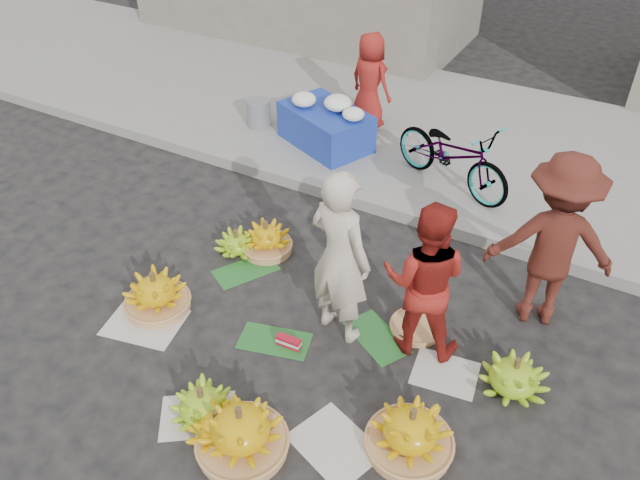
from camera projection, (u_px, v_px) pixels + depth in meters
The scene contains 22 objects.
ground at pixel (295, 331), 5.81m from camera, with size 80.00×80.00×0.00m, color black.
curb at pixel (391, 208), 7.29m from camera, with size 40.00×0.25×0.15m, color gray.
sidewalk at pixel (452, 135), 8.76m from camera, with size 40.00×4.00×0.12m, color gray.
newspaper_scatter at pixel (246, 391), 5.26m from camera, with size 3.20×1.80×0.00m, color beige, non-canonical shape.
banana_leaves at pixel (297, 314), 5.99m from camera, with size 2.00×1.00×0.00m, color #1C5623, non-canonical shape.
banana_bunch_0 at pixel (156, 293), 5.96m from camera, with size 0.67×0.67×0.43m.
banana_bunch_1 at pixel (202, 404), 4.98m from camera, with size 0.60×0.60×0.33m.
banana_bunch_2 at pixel (241, 431), 4.70m from camera, with size 0.83×0.83×0.48m.
banana_bunch_3 at pixel (218, 426), 4.83m from camera, with size 0.58×0.58×0.30m.
banana_bunch_4 at pixel (411, 432), 4.71m from camera, with size 0.67×0.67×0.46m.
banana_bunch_5 at pixel (514, 376), 5.19m from camera, with size 0.64×0.64×0.35m.
banana_bunch_6 at pixel (237, 243), 6.70m from camera, with size 0.44×0.44×0.28m.
banana_bunch_7 at pixel (266, 239), 6.68m from camera, with size 0.55×0.55×0.39m.
basket_spare at pixel (416, 327), 5.82m from camera, with size 0.48×0.48×0.05m, color #B37C4B.
incense_stack at pixel (288, 342), 5.64m from camera, with size 0.23×0.07×0.10m, color #A81123.
vendor_cream at pixel (340, 258), 5.33m from camera, with size 0.62×0.41×1.70m, color beige.
vendor_red at pixel (424, 280), 5.24m from camera, with size 0.74×0.58×1.52m, color #A9241A.
man_striped at pixel (553, 243), 5.47m from camera, with size 1.12×0.64×1.73m, color maroon.
flower_table at pixel (326, 125), 8.26m from camera, with size 1.40×1.17×0.70m.
grey_bucket at pixel (259, 113), 8.75m from camera, with size 0.33×0.33×0.38m, color slate.
flower_vendor at pixel (370, 81), 8.48m from camera, with size 0.64×0.42×1.32m, color #A9241A.
bicycle at pixel (453, 154), 7.34m from camera, with size 1.66×0.58×0.87m, color gray.
Camera 1 is at (2.20, -3.47, 4.21)m, focal length 35.00 mm.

